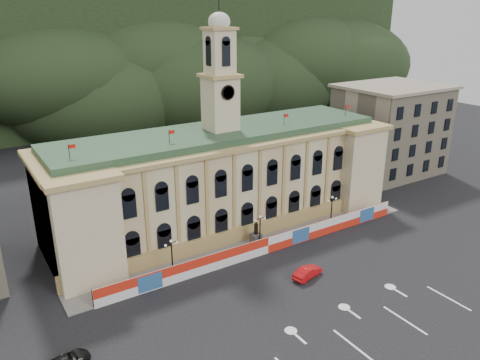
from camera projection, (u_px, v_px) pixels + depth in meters
ground at (341, 305)px, 55.56m from camera, size 260.00×260.00×0.00m
lane_markings at (373, 328)px, 51.59m from camera, size 26.00×10.00×0.02m
hill_ridge at (69, 56)px, 145.60m from camera, size 230.00×80.00×64.00m
city_hall at (223, 177)px, 74.77m from camera, size 56.20×17.60×37.10m
side_building_right at (390, 129)px, 98.58m from camera, size 21.00×17.00×18.60m
hoarding_fence at (268, 245)px, 67.10m from camera, size 50.00×0.44×2.50m
pavement at (257, 245)px, 69.60m from camera, size 56.00×5.50×0.16m
statue at (256, 238)px, 69.42m from camera, size 1.40×1.40×3.72m
lamp_left at (172, 254)px, 60.92m from camera, size 1.96×0.44×5.15m
lamp_center at (260, 229)px, 67.98m from camera, size 1.96×0.44×5.15m
lamp_right at (332, 208)px, 75.04m from camera, size 1.96×0.44×5.15m
red_sedan at (307, 272)px, 61.05m from camera, size 3.62×5.26×1.50m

